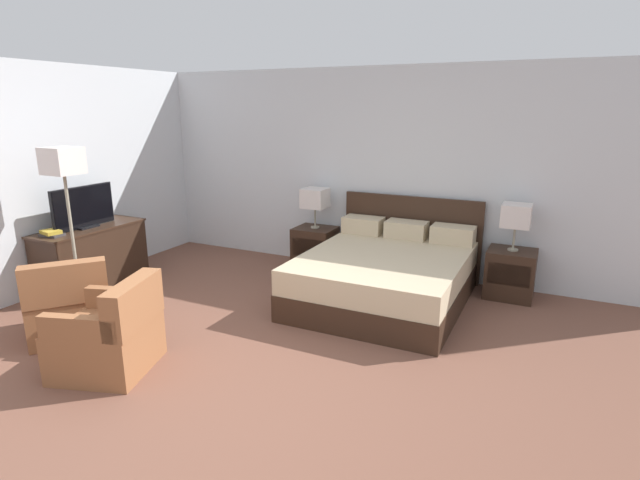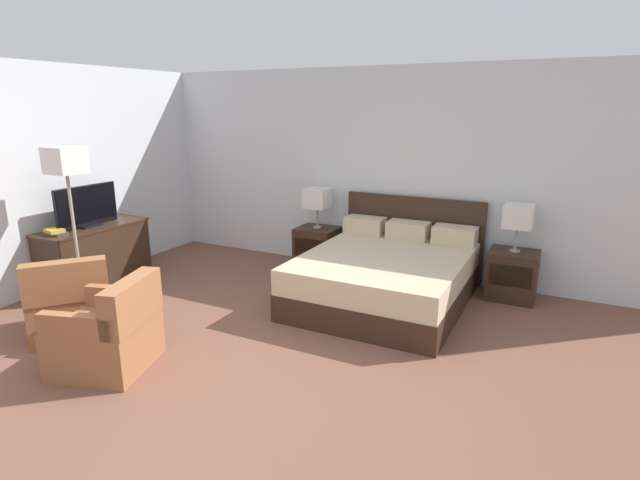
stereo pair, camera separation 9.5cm
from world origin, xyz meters
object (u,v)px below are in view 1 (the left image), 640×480
object	(u,v)px
bed	(386,275)
book_red_cover	(52,235)
nightstand_right	(510,274)
armchair_companion	(110,336)
book_blue_cover	(51,232)
dresser	(92,255)
table_lamp_left	(315,198)
table_lamp_right	(516,216)
tv	(84,208)
armchair_by_window	(69,306)
floor_lamp	(64,174)
nightstand_left	(315,248)

from	to	relation	value
bed	book_red_cover	distance (m)	3.63
nightstand_right	armchair_companion	size ratio (longest dim) A/B	0.62
bed	book_blue_cover	world-z (taller)	bed
dresser	book_red_cover	size ratio (longest dim) A/B	5.54
nightstand_right	table_lamp_left	bearing A→B (deg)	179.97
nightstand_right	table_lamp_right	xyz separation A→B (m)	(-0.00, 0.00, 0.65)
tv	armchair_by_window	distance (m)	1.52
floor_lamp	tv	bearing A→B (deg)	128.69
table_lamp_left	book_blue_cover	world-z (taller)	table_lamp_left
nightstand_right	armchair_companion	world-z (taller)	armchair_companion
book_blue_cover	armchair_by_window	xyz separation A→B (m)	(0.93, -0.58, -0.47)
table_lamp_left	book_red_cover	size ratio (longest dim) A/B	2.22
tv	armchair_companion	world-z (taller)	tv
nightstand_left	nightstand_right	size ratio (longest dim) A/B	1.00
book_red_cover	book_blue_cover	xyz separation A→B (m)	(-0.01, 0.00, 0.03)
dresser	book_blue_cover	size ratio (longest dim) A/B	6.26
nightstand_left	book_blue_cover	bearing A→B (deg)	-133.42
table_lamp_left	dresser	world-z (taller)	table_lamp_left
armchair_by_window	bed	bearing A→B (deg)	41.55
bed	dresser	distance (m)	3.44
table_lamp_right	book_blue_cover	size ratio (longest dim) A/B	2.51
nightstand_left	table_lamp_left	world-z (taller)	table_lamp_left
table_lamp_left	armchair_companion	size ratio (longest dim) A/B	0.59
table_lamp_right	floor_lamp	size ratio (longest dim) A/B	0.31
armchair_by_window	dresser	bearing A→B (deg)	131.51
dresser	book_red_cover	bearing A→B (deg)	-89.58
bed	book_blue_cover	distance (m)	3.64
tv	armchair_companion	size ratio (longest dim) A/B	0.92
tv	floor_lamp	distance (m)	0.77
nightstand_left	dresser	distance (m)	2.70
book_red_cover	table_lamp_left	bearing A→B (deg)	46.76
nightstand_left	table_lamp_right	bearing A→B (deg)	0.03
nightstand_right	armchair_companion	bearing A→B (deg)	-131.36
table_lamp_left	table_lamp_right	bearing A→B (deg)	0.00
book_red_cover	armchair_by_window	size ratio (longest dim) A/B	0.24
bed	floor_lamp	bearing A→B (deg)	-151.77
tv	floor_lamp	xyz separation A→B (m)	(0.38, -0.48, 0.46)
armchair_by_window	nightstand_right	bearing A→B (deg)	38.00
armchair_companion	nightstand_left	bearing A→B (deg)	84.47
nightstand_right	floor_lamp	world-z (taller)	floor_lamp
book_red_cover	floor_lamp	world-z (taller)	floor_lamp
bed	table_lamp_left	bearing A→B (deg)	149.97
table_lamp_right	armchair_companion	distance (m)	4.14
table_lamp_right	dresser	world-z (taller)	table_lamp_right
bed	table_lamp_right	size ratio (longest dim) A/B	3.88
armchair_by_window	armchair_companion	size ratio (longest dim) A/B	1.12
armchair_companion	armchair_by_window	bearing A→B (deg)	160.85
table_lamp_left	dresser	distance (m)	2.76
floor_lamp	nightstand_left	bearing A→B (deg)	53.10
bed	armchair_by_window	world-z (taller)	bed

